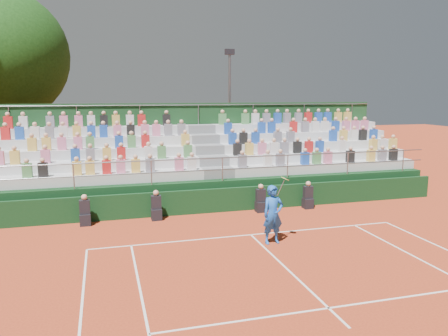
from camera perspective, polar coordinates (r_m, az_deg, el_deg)
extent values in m
plane|color=#AE3C1D|center=(15.47, 3.52, -8.72)|extent=(90.00, 90.00, 0.00)
cube|color=white|center=(15.47, 3.52, -8.70)|extent=(11.00, 0.06, 0.01)
cube|color=white|center=(12.68, 8.37, -13.04)|extent=(0.06, 6.40, 0.01)
cube|color=white|center=(10.83, 13.50, -17.37)|extent=(8.22, 0.06, 0.01)
cube|color=black|center=(18.27, 0.25, -4.18)|extent=(20.00, 0.15, 1.00)
cube|color=black|center=(17.27, -17.65, -6.43)|extent=(0.40, 0.40, 0.44)
cube|color=black|center=(17.15, -17.74, -4.89)|extent=(0.38, 0.25, 0.55)
sphere|color=tan|center=(17.06, -17.80, -3.65)|extent=(0.22, 0.22, 0.22)
cube|color=black|center=(17.36, -8.81, -6.00)|extent=(0.40, 0.40, 0.44)
cube|color=black|center=(17.23, -8.85, -4.46)|extent=(0.38, 0.25, 0.55)
sphere|color=tan|center=(17.14, -8.89, -3.23)|extent=(0.22, 0.22, 0.22)
cube|color=black|center=(18.34, 4.79, -5.06)|extent=(0.40, 0.40, 0.44)
cube|color=black|center=(18.22, 4.82, -3.60)|extent=(0.38, 0.25, 0.55)
sphere|color=tan|center=(18.14, 4.83, -2.43)|extent=(0.22, 0.22, 0.22)
cube|color=black|center=(19.18, 10.88, -4.54)|extent=(0.40, 0.40, 0.44)
cube|color=black|center=(19.07, 10.92, -3.14)|extent=(0.38, 0.25, 0.55)
sphere|color=tan|center=(18.99, 10.96, -2.03)|extent=(0.22, 0.22, 0.22)
cube|color=black|center=(21.17, -2.04, -1.97)|extent=(20.00, 5.20, 1.20)
cube|color=silver|center=(18.82, -16.86, -1.35)|extent=(9.30, 0.85, 0.42)
cube|color=silver|center=(21.39, 13.11, 0.11)|extent=(9.30, 0.85, 0.42)
cube|color=slate|center=(19.42, -0.89, -0.59)|extent=(1.40, 0.85, 0.42)
cube|color=silver|center=(19.58, -16.87, 0.32)|extent=(9.30, 0.85, 0.42)
cube|color=silver|center=(22.07, 12.10, 1.54)|extent=(9.30, 0.85, 0.42)
cube|color=slate|center=(20.16, -1.51, 1.00)|extent=(1.40, 0.85, 0.42)
cube|color=silver|center=(20.36, -16.89, 1.86)|extent=(9.30, 0.85, 0.42)
cube|color=silver|center=(22.76, 11.15, 2.89)|extent=(9.30, 0.85, 0.42)
cube|color=slate|center=(20.92, -2.08, 2.48)|extent=(1.40, 0.85, 0.42)
cube|color=silver|center=(21.16, -16.90, 3.29)|extent=(9.30, 0.85, 0.42)
cube|color=silver|center=(23.48, 10.25, 4.15)|extent=(9.30, 0.85, 0.42)
cube|color=slate|center=(21.70, -2.61, 3.85)|extent=(1.40, 0.85, 0.42)
cube|color=silver|center=(21.96, -16.91, 4.61)|extent=(9.30, 0.85, 0.42)
cube|color=silver|center=(24.21, 9.41, 5.34)|extent=(9.30, 0.85, 0.42)
cube|color=slate|center=(22.48, -3.11, 5.13)|extent=(1.40, 0.85, 0.42)
cube|color=#183E1E|center=(23.08, -3.37, 3.02)|extent=(20.00, 0.12, 4.40)
cylinder|color=gray|center=(18.46, -0.21, 1.35)|extent=(20.00, 0.05, 0.05)
cylinder|color=gray|center=(22.83, -3.37, 8.24)|extent=(20.00, 0.05, 0.05)
cube|color=#4C8C4C|center=(18.81, -24.32, -0.29)|extent=(0.36, 0.24, 0.56)
cube|color=black|center=(18.72, -22.57, -0.21)|extent=(0.36, 0.24, 0.56)
cube|color=gold|center=(18.61, -18.65, -0.03)|extent=(0.36, 0.24, 0.56)
cube|color=gold|center=(18.58, -17.10, 0.04)|extent=(0.36, 0.24, 0.56)
cube|color=red|center=(18.58, -15.08, 0.13)|extent=(0.36, 0.24, 0.56)
cube|color=pink|center=(18.59, -13.33, 0.21)|extent=(0.36, 0.24, 0.56)
cube|color=gold|center=(18.62, -11.46, 0.29)|extent=(0.36, 0.24, 0.56)
cube|color=slate|center=(18.67, -9.63, 0.38)|extent=(0.36, 0.24, 0.56)
cube|color=pink|center=(18.83, -5.89, 0.54)|extent=(0.36, 0.24, 0.56)
cube|color=silver|center=(18.93, -4.20, 0.62)|extent=(0.36, 0.24, 0.56)
cube|color=gold|center=(19.67, -25.64, 1.26)|extent=(0.36, 0.24, 0.56)
cube|color=pink|center=(19.49, -22.28, 1.42)|extent=(0.36, 0.24, 0.56)
cube|color=#1E4CB2|center=(19.39, -18.84, 1.59)|extent=(0.36, 0.24, 0.56)
cube|color=slate|center=(19.36, -17.05, 1.67)|extent=(0.36, 0.24, 0.56)
cube|color=gold|center=(19.36, -15.05, 1.77)|extent=(0.36, 0.24, 0.56)
cube|color=red|center=(19.37, -13.26, 1.85)|extent=(0.36, 0.24, 0.56)
cube|color=silver|center=(19.45, -9.81, 1.99)|extent=(0.36, 0.24, 0.56)
cube|color=#4C8C4C|center=(19.51, -8.14, 2.06)|extent=(0.36, 0.24, 0.56)
cube|color=#4C8C4C|center=(19.70, -4.74, 2.20)|extent=(0.36, 0.24, 0.56)
cube|color=gold|center=(20.36, -23.78, 2.84)|extent=(0.36, 0.24, 0.56)
cube|color=gold|center=(20.29, -22.18, 2.93)|extent=(0.36, 0.24, 0.56)
cube|color=pink|center=(20.22, -20.42, 3.02)|extent=(0.36, 0.24, 0.56)
cube|color=pink|center=(20.18, -18.53, 3.11)|extent=(0.36, 0.24, 0.56)
cube|color=#4C8C4C|center=(20.16, -17.08, 3.18)|extent=(0.36, 0.24, 0.56)
cube|color=#1E4CB2|center=(20.16, -13.55, 3.34)|extent=(0.36, 0.24, 0.56)
cube|color=#4C8C4C|center=(20.19, -11.98, 3.41)|extent=(0.36, 0.24, 0.56)
cube|color=red|center=(20.23, -10.23, 3.48)|extent=(0.36, 0.24, 0.56)
cube|color=gold|center=(20.49, -5.07, 3.67)|extent=(0.36, 0.24, 0.56)
cube|color=red|center=(21.35, -26.63, 4.05)|extent=(0.36, 0.24, 0.56)
cube|color=#1E4CB2|center=(21.25, -25.14, 4.14)|extent=(0.36, 0.24, 0.56)
cube|color=silver|center=(21.15, -23.43, 4.24)|extent=(0.36, 0.24, 0.56)
cube|color=slate|center=(21.08, -21.83, 4.33)|extent=(0.36, 0.24, 0.56)
cube|color=silver|center=(21.03, -20.27, 4.41)|extent=(0.36, 0.24, 0.56)
cube|color=gold|center=(20.99, -18.67, 4.49)|extent=(0.36, 0.24, 0.56)
cube|color=#1E4CB2|center=(20.96, -16.93, 4.58)|extent=(0.36, 0.24, 0.56)
cube|color=#1E4CB2|center=(20.96, -15.46, 4.64)|extent=(0.36, 0.24, 0.56)
cube|color=pink|center=(20.97, -13.75, 4.72)|extent=(0.36, 0.24, 0.56)
cube|color=black|center=(20.99, -12.09, 4.79)|extent=(0.36, 0.24, 0.56)
cube|color=pink|center=(21.04, -10.28, 4.86)|extent=(0.36, 0.24, 0.56)
cube|color=pink|center=(21.10, -8.83, 4.91)|extent=(0.36, 0.24, 0.56)
cube|color=slate|center=(21.17, -7.29, 4.97)|extent=(0.36, 0.24, 0.56)
cube|color=slate|center=(21.28, -5.57, 5.02)|extent=(0.36, 0.24, 0.56)
cube|color=red|center=(22.16, -26.36, 5.34)|extent=(0.36, 0.24, 0.56)
cube|color=silver|center=(22.05, -24.73, 5.44)|extent=(0.36, 0.24, 0.56)
cube|color=slate|center=(21.90, -21.75, 5.61)|extent=(0.36, 0.24, 0.56)
cube|color=pink|center=(21.84, -20.19, 5.70)|extent=(0.36, 0.24, 0.56)
cube|color=pink|center=(21.80, -18.45, 5.79)|extent=(0.36, 0.24, 0.56)
cube|color=silver|center=(21.78, -16.95, 5.86)|extent=(0.36, 0.24, 0.56)
cube|color=black|center=(21.77, -15.41, 5.94)|extent=(0.36, 0.24, 0.56)
cube|color=gold|center=(21.78, -13.94, 6.00)|extent=(0.36, 0.24, 0.56)
cube|color=silver|center=(21.81, -12.18, 6.07)|extent=(0.36, 0.24, 0.56)
cube|color=red|center=(21.85, -10.72, 6.13)|extent=(0.36, 0.24, 0.56)
cube|color=black|center=(21.99, -7.51, 6.23)|extent=(0.36, 0.24, 0.56)
cube|color=slate|center=(19.51, 2.41, 0.91)|extent=(0.36, 0.24, 0.56)
cube|color=silver|center=(19.91, 5.72, 1.05)|extent=(0.36, 0.24, 0.56)
cube|color=slate|center=(20.14, 7.35, 1.11)|extent=(0.36, 0.24, 0.56)
cube|color=#1E4CB2|center=(20.65, 10.52, 1.24)|extent=(0.36, 0.24, 0.56)
cube|color=#4C8C4C|center=(20.92, 12.00, 1.30)|extent=(0.36, 0.24, 0.56)
cube|color=pink|center=(21.20, 13.40, 1.36)|extent=(0.36, 0.24, 0.56)
cube|color=black|center=(21.80, 16.16, 1.46)|extent=(0.36, 0.24, 0.56)
cube|color=gold|center=(22.41, 18.64, 1.55)|extent=(0.36, 0.24, 0.56)
cube|color=slate|center=(22.77, 19.95, 1.60)|extent=(0.36, 0.24, 0.56)
cube|color=black|center=(23.15, 21.23, 1.65)|extent=(0.36, 0.24, 0.56)
cube|color=black|center=(20.26, 1.76, 2.44)|extent=(0.36, 0.24, 0.56)
cube|color=gold|center=(20.44, 3.32, 2.49)|extent=(0.36, 0.24, 0.56)
cube|color=pink|center=(20.66, 5.00, 2.55)|extent=(0.36, 0.24, 0.56)
cube|color=silver|center=(20.87, 6.52, 2.59)|extent=(0.36, 0.24, 0.56)
cube|color=slate|center=(21.08, 7.88, 2.64)|extent=(0.36, 0.24, 0.56)
cube|color=black|center=(21.35, 9.55, 2.68)|extent=(0.36, 0.24, 0.56)
cube|color=red|center=(21.62, 11.01, 2.72)|extent=(0.36, 0.24, 0.56)
cube|color=#1E4CB2|center=(21.88, 12.38, 2.76)|extent=(0.36, 0.24, 0.56)
cube|color=silver|center=(22.48, 15.12, 2.83)|extent=(0.36, 0.24, 0.56)
cube|color=gold|center=(23.44, 18.90, 2.91)|extent=(0.36, 0.24, 0.56)
cube|color=silver|center=(23.74, 19.94, 2.93)|extent=(0.36, 0.24, 0.56)
cube|color=gold|center=(24.11, 21.18, 2.96)|extent=(0.36, 0.24, 0.56)
cube|color=#1E4CB2|center=(21.03, 1.12, 3.86)|extent=(0.36, 0.24, 0.56)
cube|color=black|center=(21.19, 2.56, 3.90)|extent=(0.36, 0.24, 0.56)
cube|color=#1E4CB2|center=(21.39, 4.13, 3.94)|extent=(0.36, 0.24, 0.56)
cube|color=slate|center=(21.81, 7.01, 4.00)|extent=(0.36, 0.24, 0.56)
cube|color=slate|center=(22.08, 8.67, 4.03)|extent=(0.36, 0.24, 0.56)
cube|color=#1E4CB2|center=(23.15, 14.04, 4.11)|extent=(0.36, 0.24, 0.56)
cube|color=gold|center=(23.45, 15.34, 4.13)|extent=(0.36, 0.24, 0.56)
cube|color=silver|center=(23.77, 16.60, 4.14)|extent=(0.36, 0.24, 0.56)
cube|color=black|center=(24.06, 17.67, 4.15)|extent=(0.36, 0.24, 0.56)
cube|color=#1E4CB2|center=(24.42, 18.94, 4.16)|extent=(0.36, 0.24, 0.56)
cube|color=#1E4CB2|center=(21.81, 0.53, 5.18)|extent=(0.36, 0.24, 0.56)
cube|color=#1E4CB2|center=(22.36, 4.93, 5.26)|extent=(0.36, 0.24, 0.56)
cube|color=#1E4CB2|center=(22.56, 6.24, 5.28)|extent=(0.36, 0.24, 0.56)
cube|color=red|center=(23.03, 9.05, 5.30)|extent=(0.36, 0.24, 0.56)
cube|color=slate|center=(23.32, 10.54, 5.31)|extent=(0.36, 0.24, 0.56)
cube|color=silver|center=(23.58, 11.80, 5.32)|extent=(0.36, 0.24, 0.56)
cube|color=silver|center=(23.84, 13.02, 5.32)|extent=(0.36, 0.24, 0.56)
cube|color=#1E4CB2|center=(24.15, 14.35, 5.32)|extent=(0.36, 0.24, 0.56)
cube|color=pink|center=(24.47, 15.63, 5.32)|extent=(0.36, 0.24, 0.56)
cube|color=pink|center=(24.77, 16.77, 5.32)|extent=(0.36, 0.24, 0.56)
cube|color=pink|center=(25.07, 17.86, 5.31)|extent=(0.36, 0.24, 0.56)
cube|color=#4C8C4C|center=(22.58, -0.20, 6.41)|extent=(0.36, 0.24, 0.56)
cube|color=#4C8C4C|center=(22.94, 2.80, 6.45)|extent=(0.36, 0.24, 0.56)
cube|color=silver|center=(23.12, 4.10, 6.46)|extent=(0.36, 0.24, 0.56)
cube|color=slate|center=(23.33, 5.56, 6.47)|extent=(0.36, 0.24, 0.56)
cube|color=#1E4CB2|center=(23.57, 7.00, 6.47)|extent=(0.36, 0.24, 0.56)
cube|color=slate|center=(23.78, 8.21, 6.48)|extent=(0.36, 0.24, 0.56)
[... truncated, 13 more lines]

